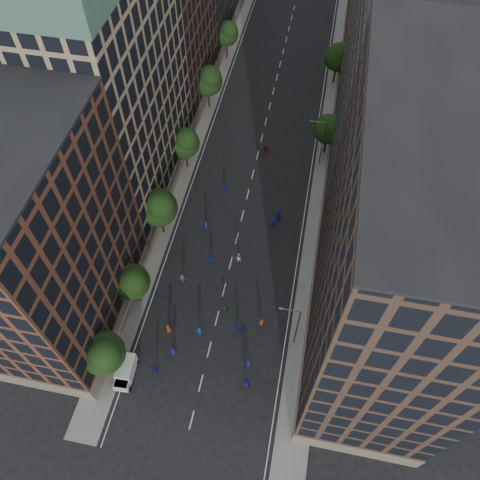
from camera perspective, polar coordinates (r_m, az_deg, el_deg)
The scene contains 37 objects.
ground at distance 78.85m, azimuth 1.50°, elevation 7.76°, with size 240.00×240.00×0.00m, color black.
sidewalk_left at distance 86.08m, azimuth -5.64°, elevation 12.48°, with size 4.00×105.00×0.15m, color slate.
sidewalk_right at distance 83.69m, azimuth 10.69°, elevation 10.18°, with size 4.00×105.00×0.15m, color slate.
bldg_left_a at distance 56.17m, azimuth -23.33°, elevation -0.92°, with size 14.00×22.00×30.00m, color brown.
bldg_left_b at distance 68.73m, azimuth -15.45°, elevation 16.46°, with size 14.00×26.00×34.00m, color #988063.
bldg_left_c at distance 87.87m, azimuth -9.40°, elevation 24.31°, with size 14.00×20.00×28.00m, color brown.
bldg_right_a at distance 49.74m, azimuth 18.55°, elevation -2.32°, with size 14.00×30.00×36.00m, color #412E22.
bldg_right_b at distance 71.19m, azimuth 18.34°, elevation 16.61°, with size 14.00×28.00×33.00m, color #615B50.
tree_left_0 at distance 57.78m, azimuth -16.30°, elevation -13.13°, with size 5.20×5.20×8.83m.
tree_left_1 at distance 61.82m, azimuth -13.00°, elevation -4.95°, with size 4.80×4.80×8.21m.
tree_left_2 at distance 67.29m, azimuth -9.86°, elevation 4.02°, with size 5.60×5.60×9.45m.
tree_left_3 at distance 76.64m, azimuth -6.73°, elevation 11.77°, with size 5.00×5.00×8.58m.
tree_left_4 at distance 88.29m, azimuth -3.88°, elevation 18.90°, with size 5.40×5.40×9.08m.
tree_left_5 at distance 101.51m, azimuth -1.58°, elevation 23.94°, with size 4.80×4.80×8.33m.
tree_right_a at distance 80.21m, azimuth 10.88°, elevation 13.24°, with size 5.00×5.00×8.39m.
tree_right_b at distance 96.12m, azimuth 12.00°, elevation 21.08°, with size 5.20×5.20×8.83m.
streetlamp_near at distance 58.21m, azimuth 6.78°, elevation -10.34°, with size 2.64×0.22×9.06m.
streetlamp_far at distance 78.34m, azimuth 9.90°, elevation 11.77°, with size 2.64×0.22×9.06m.
cargo_van at distance 61.51m, azimuth -13.80°, elevation -15.30°, with size 2.25×4.42×2.30m.
skater_0 at distance 61.80m, azimuth -8.15°, elevation -13.31°, with size 0.78×0.51×1.60m, color #181191.
skater_1 at distance 60.69m, azimuth 1.04°, elevation -14.79°, with size 0.57×0.37×1.57m, color #122098.
skater_2 at distance 59.74m, azimuth 0.73°, elevation -17.03°, with size 0.87×0.68×1.79m, color #1515AB.
skater_3 at distance 62.40m, azimuth -4.96°, elevation -11.05°, with size 1.18×0.68×1.82m, color #122E97.
skater_4 at distance 61.22m, azimuth -10.31°, elevation -15.38°, with size 0.99×0.41×1.69m, color #16139E.
skater_5 at distance 62.40m, azimuth -0.15°, elevation -10.82°, with size 1.52×0.48×1.64m, color navy.
skater_6 at distance 63.09m, azimuth -8.73°, elevation -10.60°, with size 0.86×0.56×1.76m, color maroon.
skater_7 at distance 62.73m, azimuth 2.64°, elevation -10.04°, with size 0.68×0.45×1.86m, color maroon.
skater_8 at distance 67.67m, azimuth -0.19°, elevation -2.17°, with size 0.91×0.71×1.87m, color beige.
skater_9 at distance 66.44m, azimuth -7.04°, elevation -4.68°, with size 1.09×0.63×1.69m, color #424347.
skater_10 at distance 63.78m, azimuth -1.85°, elevation -8.38°, with size 0.90×0.37×1.53m, color #1A571F.
skater_11 at distance 67.78m, azimuth -3.53°, elevation -2.48°, with size 1.39×0.44×1.49m, color #1444A2.
skater_12 at distance 72.62m, azimuth 4.74°, elevation 3.12°, with size 0.88×0.57×1.80m, color #11128D.
skater_13 at distance 71.27m, azimuth -4.15°, elevation 1.76°, with size 0.64×0.42×1.76m, color #141EA7.
skater_14 at distance 71.89m, azimuth 3.92°, elevation 2.28°, with size 0.74×0.58×1.53m, color navy.
skater_15 at distance 71.56m, azimuth 3.88°, elevation 2.11°, with size 1.15×0.66×1.78m, color #1526AB.
skater_16 at distance 75.85m, azimuth -1.85°, elevation 6.13°, with size 0.88×0.37×1.50m, color #121F98.
skater_17 at distance 82.23m, azimuth 3.13°, elevation 10.99°, with size 1.60×0.51×1.72m, color #9C301A.
Camera 1 is at (8.47, -13.15, 57.63)m, focal length 35.00 mm.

